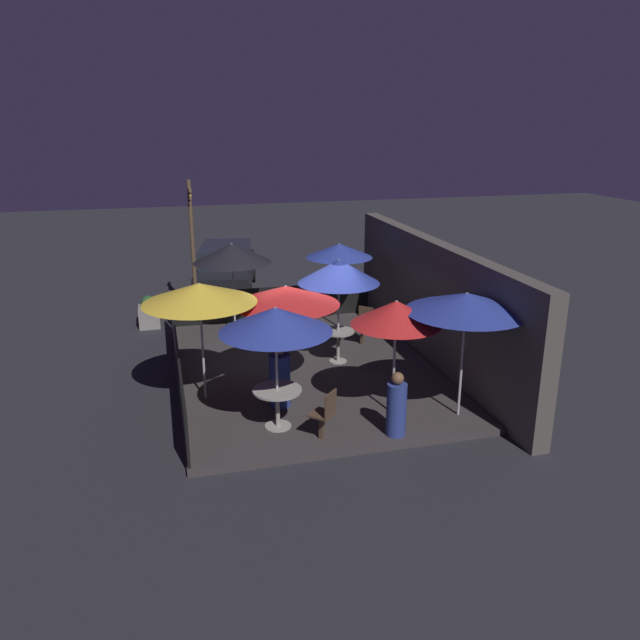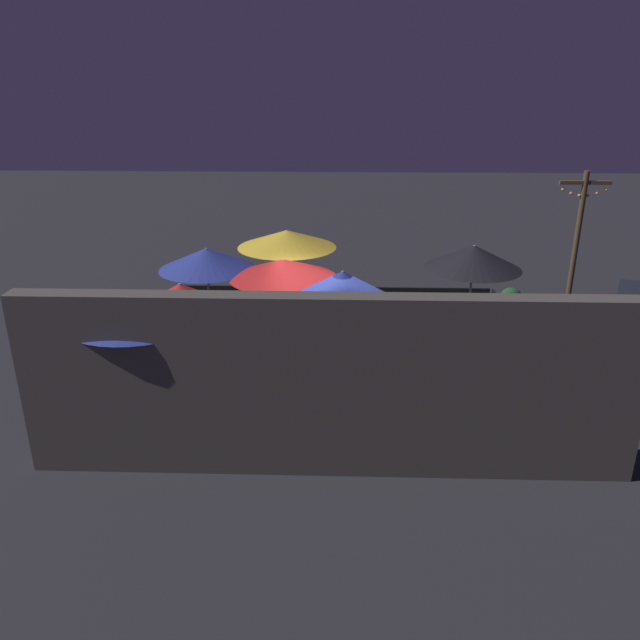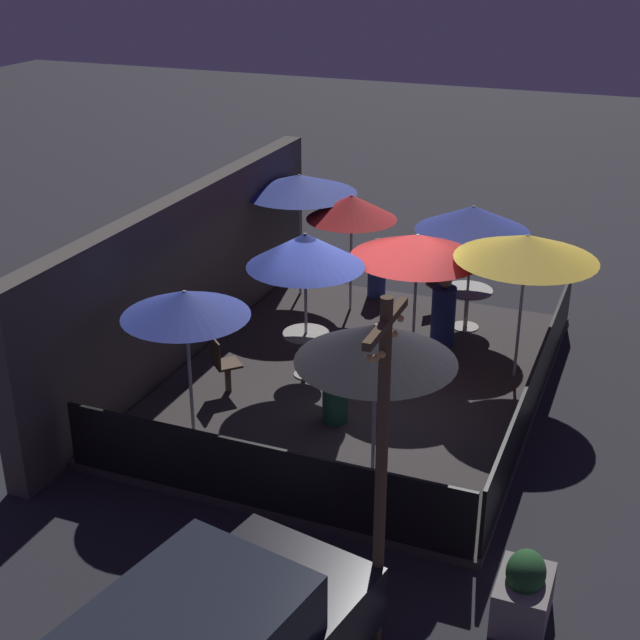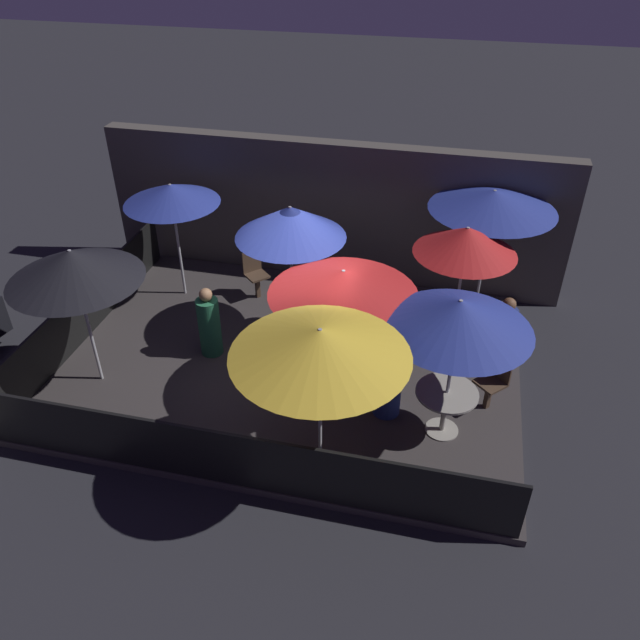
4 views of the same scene
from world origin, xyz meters
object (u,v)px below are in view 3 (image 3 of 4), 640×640
at_px(patio_umbrella_0, 305,250).
at_px(patio_umbrella_3, 417,246).
at_px(patio_umbrella_2, 185,304).
at_px(patio_umbrella_1, 473,219).
at_px(patio_chair_1, 438,283).
at_px(patron_2, 443,314).
at_px(patio_umbrella_4, 299,184).
at_px(planter_box, 524,591).
at_px(dining_table_0, 306,342).
at_px(patron_0, 335,386).
at_px(patio_umbrella_5, 376,343).
at_px(dining_table_1, 467,297).
at_px(patio_umbrella_6, 352,207).
at_px(light_post, 381,465).
at_px(patio_chair_0, 223,363).
at_px(patio_umbrella_7, 527,247).
at_px(patron_1, 377,270).

xyz_separation_m(patio_umbrella_0, patio_umbrella_3, (1.20, -1.48, -0.13)).
bearing_deg(patio_umbrella_2, patio_umbrella_1, -27.18).
xyz_separation_m(patio_chair_1, patron_2, (-1.58, -0.51, 0.07)).
height_order(patio_umbrella_4, planter_box, patio_umbrella_4).
distance_m(patio_umbrella_0, patio_umbrella_4, 3.60).
xyz_separation_m(dining_table_0, patron_0, (-1.22, -0.98, -0.02)).
distance_m(patio_umbrella_1, dining_table_0, 3.83).
bearing_deg(patio_umbrella_5, dining_table_1, 0.83).
xyz_separation_m(patio_umbrella_6, patron_2, (-0.89, -2.07, -1.47)).
height_order(dining_table_1, light_post, light_post).
relative_size(patio_umbrella_4, patio_umbrella_6, 1.07).
xyz_separation_m(patio_umbrella_0, planter_box, (-4.29, -4.35, -1.94)).
bearing_deg(patio_umbrella_4, patio_chair_0, -173.28).
relative_size(patio_umbrella_6, dining_table_1, 2.51).
bearing_deg(patio_chair_0, patio_umbrella_6, 33.13).
xyz_separation_m(patio_umbrella_5, planter_box, (-1.52, -2.25, -1.91)).
bearing_deg(patio_umbrella_5, light_post, -160.31).
relative_size(dining_table_0, light_post, 0.20).
height_order(patio_umbrella_4, dining_table_1, patio_umbrella_4).
relative_size(patio_umbrella_7, planter_box, 2.78).
bearing_deg(patio_chair_0, patio_umbrella_3, -4.27).
xyz_separation_m(dining_table_0, patron_1, (3.72, 0.02, -0.06)).
relative_size(patio_umbrella_1, patio_chair_1, 2.48).
height_order(dining_table_0, planter_box, dining_table_0).
bearing_deg(patio_umbrella_3, dining_table_1, -17.63).
bearing_deg(light_post, patio_chair_0, 43.64).
bearing_deg(patio_chair_0, patio_umbrella_4, 50.15).
relative_size(patio_umbrella_5, dining_table_1, 2.65).
bearing_deg(planter_box, dining_table_1, 18.01).
relative_size(patio_umbrella_2, light_post, 0.59).
height_order(patio_umbrella_1, dining_table_1, patio_umbrella_1).
bearing_deg(planter_box, patio_umbrella_6, 32.76).
relative_size(patio_umbrella_5, planter_box, 2.75).
bearing_deg(dining_table_1, patio_umbrella_0, 145.02).
distance_m(dining_table_1, patron_1, 2.20).
bearing_deg(patio_umbrella_5, patio_chair_0, 60.86).
bearing_deg(planter_box, patron_0, 47.67).
xyz_separation_m(patio_umbrella_1, patron_2, (-0.89, 0.22, -1.52)).
distance_m(patio_umbrella_0, patio_umbrella_1, 3.52).
xyz_separation_m(patio_umbrella_3, patron_0, (-2.43, 0.50, -1.48)).
xyz_separation_m(dining_table_0, light_post, (-5.19, -2.96, 1.49)).
bearing_deg(patio_umbrella_0, patio_chair_0, 136.57).
xyz_separation_m(patio_umbrella_1, patron_0, (-4.10, 1.03, -1.53)).
height_order(patio_umbrella_2, patio_chair_0, patio_umbrella_2).
bearing_deg(patio_umbrella_5, patio_chair_1, 7.28).
xyz_separation_m(patio_umbrella_5, patron_1, (6.49, 2.11, -1.63)).
bearing_deg(patron_0, patio_umbrella_6, 109.56).
bearing_deg(patio_umbrella_6, patio_umbrella_2, 175.03).
bearing_deg(patio_umbrella_4, patron_2, -111.30).
height_order(patio_chair_1, patron_2, patron_2).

